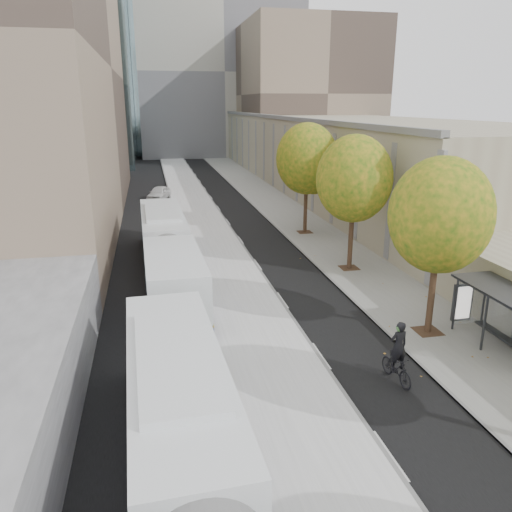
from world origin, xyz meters
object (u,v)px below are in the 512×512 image
object	(u,v)px
bus_far	(167,250)
cyclist	(397,360)
distant_car	(159,193)
bus_near	(197,512)
bus_shelter	(508,300)

from	to	relation	value
bus_far	cyclist	distance (m)	15.20
bus_far	distant_car	size ratio (longest dim) A/B	4.38
bus_near	bus_far	distance (m)	19.43
bus_near	cyclist	xyz separation A→B (m)	(7.71, 6.26, -0.76)
bus_shelter	cyclist	world-z (taller)	bus_shelter
bus_near	bus_far	bearing A→B (deg)	87.38
bus_shelter	bus_near	size ratio (longest dim) A/B	0.24
bus_shelter	bus_near	xyz separation A→B (m)	(-13.03, -7.59, -0.56)
bus_shelter	cyclist	xyz separation A→B (m)	(-5.32, -1.33, -1.32)
cyclist	bus_near	bearing A→B (deg)	-147.57
bus_near	cyclist	world-z (taller)	bus_near
bus_near	cyclist	size ratio (longest dim) A/B	7.70
bus_near	bus_far	xyz separation A→B (m)	(0.15, 19.43, -0.00)
bus_far	cyclist	size ratio (longest dim) A/B	7.68
bus_far	bus_near	bearing A→B (deg)	-91.81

